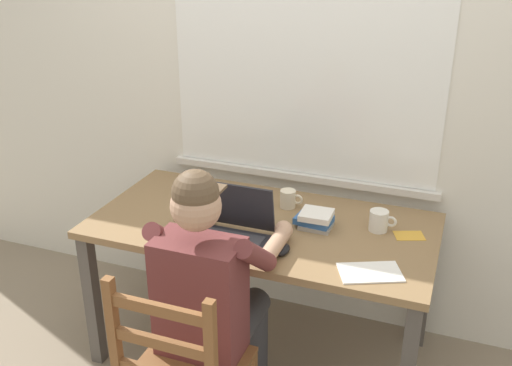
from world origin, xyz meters
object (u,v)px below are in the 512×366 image
at_px(laptop, 232,228).
at_px(book_stack_main, 315,219).
at_px(coffee_mug_spare, 288,199).
at_px(coffee_mug_white, 379,221).
at_px(computer_mouse, 282,250).
at_px(landscape_photo_print, 409,236).
at_px(desk, 263,239).
at_px(seated_person, 211,287).
at_px(coffee_mug_dark, 191,215).
at_px(book_stack_side, 229,200).

bearing_deg(laptop, book_stack_main, 36.87).
height_order(coffee_mug_spare, book_stack_main, coffee_mug_spare).
relative_size(laptop, coffee_mug_white, 2.66).
distance_m(laptop, coffee_mug_white, 0.67).
bearing_deg(coffee_mug_white, computer_mouse, -134.74).
distance_m(coffee_mug_spare, landscape_photo_print, 0.61).
xyz_separation_m(desk, seated_person, (-0.05, -0.48, 0.01)).
relative_size(computer_mouse, landscape_photo_print, 0.77).
bearing_deg(landscape_photo_print, laptop, -178.74).
distance_m(computer_mouse, coffee_mug_spare, 0.45).
bearing_deg(coffee_mug_dark, book_stack_main, 17.67).
bearing_deg(laptop, computer_mouse, -9.88).
bearing_deg(seated_person, coffee_mug_dark, 126.57).
bearing_deg(desk, computer_mouse, -53.49).
distance_m(laptop, book_stack_side, 0.35).
height_order(coffee_mug_dark, landscape_photo_print, coffee_mug_dark).
bearing_deg(coffee_mug_dark, landscape_photo_print, 13.97).
relative_size(computer_mouse, coffee_mug_white, 0.81).
bearing_deg(laptop, book_stack_side, 115.63).
relative_size(computer_mouse, book_stack_side, 0.58).
bearing_deg(book_stack_side, computer_mouse, -41.82).
relative_size(laptop, book_stack_side, 1.92).
bearing_deg(computer_mouse, book_stack_side, 138.18).
xyz_separation_m(seated_person, landscape_photo_print, (0.71, 0.59, 0.07)).
bearing_deg(coffee_mug_white, seated_person, -133.90).
bearing_deg(laptop, seated_person, -84.95).
xyz_separation_m(seated_person, coffee_mug_white, (0.57, 0.59, 0.12)).
xyz_separation_m(coffee_mug_spare, book_stack_main, (0.18, -0.16, -0.01)).
xyz_separation_m(desk, book_stack_main, (0.24, 0.04, 0.13)).
distance_m(seated_person, laptop, 0.31).
relative_size(desk, book_stack_main, 9.15).
distance_m(laptop, computer_mouse, 0.25).
bearing_deg(seated_person, coffee_mug_white, 46.10).
bearing_deg(coffee_mug_dark, coffee_mug_white, 16.51).
distance_m(desk, coffee_mug_white, 0.55).
bearing_deg(coffee_mug_dark, book_stack_side, 71.92).
relative_size(coffee_mug_white, book_stack_main, 0.71).
bearing_deg(seated_person, book_stack_side, 106.35).
distance_m(desk, laptop, 0.25).
relative_size(coffee_mug_spare, book_stack_side, 0.67).
height_order(desk, book_stack_main, book_stack_main).
relative_size(seated_person, coffee_mug_spare, 10.66).
relative_size(coffee_mug_dark, coffee_mug_spare, 1.05).
xyz_separation_m(laptop, book_stack_side, (-0.15, 0.31, -0.03)).
bearing_deg(landscape_photo_print, coffee_mug_spare, 150.18).
distance_m(desk, coffee_mug_dark, 0.36).
bearing_deg(desk, book_stack_side, 151.75).
bearing_deg(book_stack_main, coffee_mug_white, 14.22).
relative_size(coffee_mug_white, coffee_mug_spare, 1.07).
bearing_deg(seated_person, desk, 84.31).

